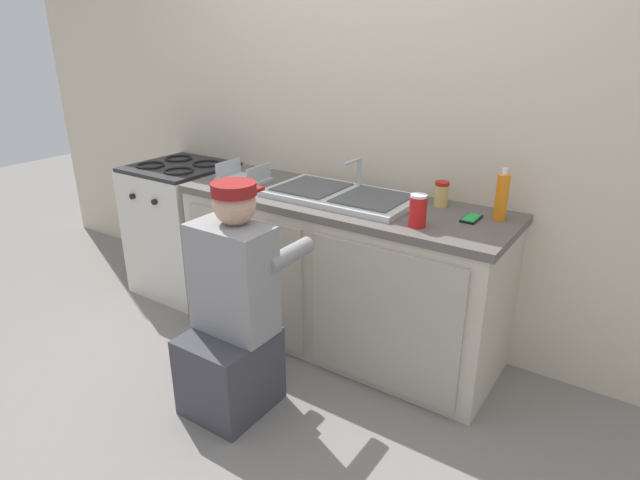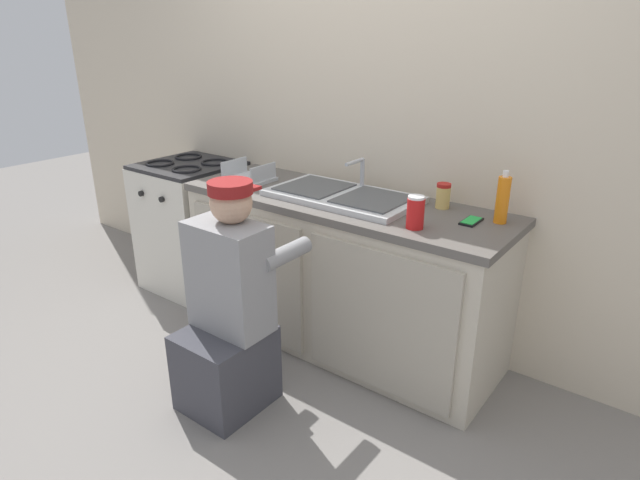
{
  "view_description": "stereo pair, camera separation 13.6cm",
  "coord_description": "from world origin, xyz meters",
  "px_view_note": "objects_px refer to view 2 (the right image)",
  "views": [
    {
      "loc": [
        1.44,
        -2.04,
        1.72
      ],
      "look_at": [
        0.0,
        0.1,
        0.7
      ],
      "focal_mm": 30.0,
      "sensor_mm": 36.0,
      "label": 1
    },
    {
      "loc": [
        1.55,
        -1.96,
        1.72
      ],
      "look_at": [
        0.0,
        0.1,
        0.7
      ],
      "focal_mm": 30.0,
      "sensor_mm": 36.0,
      "label": 2
    }
  ],
  "objects_px": {
    "stove_range": "(193,225)",
    "cell_phone": "(471,221)",
    "dish_rack_tray": "(249,176)",
    "soap_bottle_orange": "(503,199)",
    "soda_cup_red": "(415,212)",
    "condiment_jar": "(443,196)",
    "plumber_person": "(229,317)",
    "sink_double_basin": "(343,195)"
  },
  "relations": [
    {
      "from": "soda_cup_red",
      "to": "dish_rack_tray",
      "type": "height_order",
      "value": "soda_cup_red"
    },
    {
      "from": "cell_phone",
      "to": "sink_double_basin",
      "type": "bearing_deg",
      "value": -175.51
    },
    {
      "from": "plumber_person",
      "to": "cell_phone",
      "type": "height_order",
      "value": "plumber_person"
    },
    {
      "from": "cell_phone",
      "to": "soda_cup_red",
      "type": "bearing_deg",
      "value": -127.54
    },
    {
      "from": "stove_range",
      "to": "condiment_jar",
      "type": "xyz_separation_m",
      "value": [
        1.75,
        0.18,
        0.49
      ]
    },
    {
      "from": "sink_double_basin",
      "to": "cell_phone",
      "type": "distance_m",
      "value": 0.7
    },
    {
      "from": "plumber_person",
      "to": "dish_rack_tray",
      "type": "xyz_separation_m",
      "value": [
        -0.55,
        0.73,
        0.44
      ]
    },
    {
      "from": "soap_bottle_orange",
      "to": "dish_rack_tray",
      "type": "relative_size",
      "value": 0.89
    },
    {
      "from": "soda_cup_red",
      "to": "cell_phone",
      "type": "xyz_separation_m",
      "value": [
        0.18,
        0.23,
        -0.07
      ]
    },
    {
      "from": "stove_range",
      "to": "cell_phone",
      "type": "height_order",
      "value": "stove_range"
    },
    {
      "from": "plumber_person",
      "to": "sink_double_basin",
      "type": "bearing_deg",
      "value": 81.63
    },
    {
      "from": "sink_double_basin",
      "to": "soda_cup_red",
      "type": "bearing_deg",
      "value": -18.62
    },
    {
      "from": "stove_range",
      "to": "dish_rack_tray",
      "type": "height_order",
      "value": "dish_rack_tray"
    },
    {
      "from": "soap_bottle_orange",
      "to": "dish_rack_tray",
      "type": "distance_m",
      "value": 1.48
    },
    {
      "from": "sink_double_basin",
      "to": "condiment_jar",
      "type": "height_order",
      "value": "sink_double_basin"
    },
    {
      "from": "condiment_jar",
      "to": "dish_rack_tray",
      "type": "height_order",
      "value": "condiment_jar"
    },
    {
      "from": "soda_cup_red",
      "to": "dish_rack_tray",
      "type": "bearing_deg",
      "value": 173.22
    },
    {
      "from": "cell_phone",
      "to": "dish_rack_tray",
      "type": "relative_size",
      "value": 0.5
    },
    {
      "from": "plumber_person",
      "to": "condiment_jar",
      "type": "relative_size",
      "value": 8.63
    },
    {
      "from": "plumber_person",
      "to": "soap_bottle_orange",
      "type": "distance_m",
      "value": 1.39
    },
    {
      "from": "sink_double_basin",
      "to": "soap_bottle_orange",
      "type": "xyz_separation_m",
      "value": [
        0.8,
        0.13,
        0.09
      ]
    },
    {
      "from": "sink_double_basin",
      "to": "condiment_jar",
      "type": "distance_m",
      "value": 0.53
    },
    {
      "from": "dish_rack_tray",
      "to": "plumber_person",
      "type": "bearing_deg",
      "value": -53.01
    },
    {
      "from": "stove_range",
      "to": "condiment_jar",
      "type": "height_order",
      "value": "condiment_jar"
    },
    {
      "from": "plumber_person",
      "to": "dish_rack_tray",
      "type": "height_order",
      "value": "plumber_person"
    },
    {
      "from": "sink_double_basin",
      "to": "dish_rack_tray",
      "type": "xyz_separation_m",
      "value": [
        -0.66,
        -0.03,
        0.01
      ]
    },
    {
      "from": "condiment_jar",
      "to": "plumber_person",
      "type": "bearing_deg",
      "value": -122.89
    },
    {
      "from": "plumber_person",
      "to": "soap_bottle_orange",
      "type": "relative_size",
      "value": 4.42
    },
    {
      "from": "sink_double_basin",
      "to": "condiment_jar",
      "type": "bearing_deg",
      "value": 19.36
    },
    {
      "from": "condiment_jar",
      "to": "dish_rack_tray",
      "type": "distance_m",
      "value": 1.18
    },
    {
      "from": "soap_bottle_orange",
      "to": "stove_range",
      "type": "bearing_deg",
      "value": -176.27
    },
    {
      "from": "plumber_person",
      "to": "condiment_jar",
      "type": "xyz_separation_m",
      "value": [
        0.61,
        0.94,
        0.48
      ]
    },
    {
      "from": "condiment_jar",
      "to": "soda_cup_red",
      "type": "bearing_deg",
      "value": -85.67
    },
    {
      "from": "plumber_person",
      "to": "soda_cup_red",
      "type": "xyz_separation_m",
      "value": [
        0.63,
        0.59,
        0.49
      ]
    },
    {
      "from": "soap_bottle_orange",
      "to": "soda_cup_red",
      "type": "bearing_deg",
      "value": -132.77
    },
    {
      "from": "condiment_jar",
      "to": "dish_rack_tray",
      "type": "relative_size",
      "value": 0.46
    },
    {
      "from": "sink_double_basin",
      "to": "cell_phone",
      "type": "height_order",
      "value": "sink_double_basin"
    },
    {
      "from": "stove_range",
      "to": "cell_phone",
      "type": "xyz_separation_m",
      "value": [
        1.95,
        0.06,
        0.43
      ]
    },
    {
      "from": "stove_range",
      "to": "soap_bottle_orange",
      "type": "relative_size",
      "value": 3.59
    },
    {
      "from": "sink_double_basin",
      "to": "stove_range",
      "type": "relative_size",
      "value": 0.89
    },
    {
      "from": "stove_range",
      "to": "soda_cup_red",
      "type": "bearing_deg",
      "value": -5.56
    },
    {
      "from": "sink_double_basin",
      "to": "condiment_jar",
      "type": "relative_size",
      "value": 6.25
    }
  ]
}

